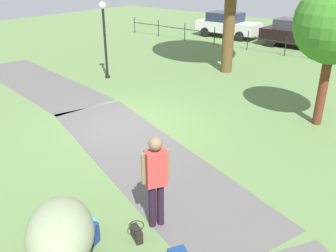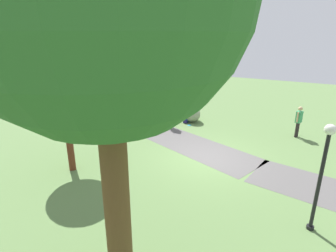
# 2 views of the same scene
# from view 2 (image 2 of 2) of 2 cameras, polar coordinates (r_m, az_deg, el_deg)

# --- Properties ---
(ground_plane) EXTENTS (48.00, 48.00, 0.00)m
(ground_plane) POSITION_cam_2_polar(r_m,az_deg,el_deg) (12.11, 8.35, -6.71)
(ground_plane) COLOR #5E7E47
(footpath_segment_mid) EXTENTS (8.32, 4.72, 0.01)m
(footpath_segment_mid) POSITION_cam_2_polar(r_m,az_deg,el_deg) (13.72, 3.51, -3.37)
(footpath_segment_mid) COLOR #5B5756
(footpath_segment_mid) RESTS_ON ground
(footpath_segment_far) EXTENTS (8.05, 6.12, 0.01)m
(footpath_segment_far) POSITION_cam_2_polar(r_m,az_deg,el_deg) (20.19, -10.87, 3.62)
(footpath_segment_far) COLOR #5B5756
(footpath_segment_far) RESTS_ON ground
(young_tree_near_path) EXTENTS (2.22, 2.22, 4.09)m
(young_tree_near_path) POSITION_cam_2_polar(r_m,az_deg,el_deg) (10.72, -21.14, 5.59)
(young_tree_near_path) COLOR brown
(young_tree_near_path) RESTS_ON ground
(lamp_post) EXTENTS (0.28, 0.28, 3.10)m
(lamp_post) POSITION_cam_2_polar(r_m,az_deg,el_deg) (8.08, 29.85, -7.50)
(lamp_post) COLOR black
(lamp_post) RESTS_ON ground
(lawn_boulder) EXTENTS (1.90, 1.82, 0.95)m
(lawn_boulder) POSITION_cam_2_polar(r_m,az_deg,el_deg) (16.93, 4.78, 2.63)
(lawn_boulder) COLOR gray
(lawn_boulder) RESTS_ON ground
(woman_with_handbag) EXTENTS (0.39, 0.46, 1.82)m
(woman_with_handbag) POSITION_cam_2_polar(r_m,az_deg,el_deg) (15.71, 0.11, 3.66)
(woman_with_handbag) COLOR black
(woman_with_handbag) RESTS_ON ground
(man_near_boulder) EXTENTS (0.33, 0.50, 1.65)m
(man_near_boulder) POSITION_cam_2_polar(r_m,az_deg,el_deg) (15.64, 25.89, 1.22)
(man_near_boulder) COLOR black
(man_near_boulder) RESTS_ON ground
(handbag_on_grass) EXTENTS (0.36, 0.36, 0.31)m
(handbag_on_grass) POSITION_cam_2_polar(r_m,az_deg,el_deg) (16.41, 1.04, 0.93)
(handbag_on_grass) COLOR black
(handbag_on_grass) RESTS_ON ground
(backpack_by_boulder) EXTENTS (0.32, 0.31, 0.40)m
(backpack_by_boulder) POSITION_cam_2_polar(r_m,az_deg,el_deg) (16.61, 3.74, 1.31)
(backpack_by_boulder) COLOR navy
(backpack_by_boulder) RESTS_ON ground
(spare_backpack_on_lawn) EXTENTS (0.34, 0.34, 0.40)m
(spare_backpack_on_lawn) POSITION_cam_2_polar(r_m,az_deg,el_deg) (16.95, -1.76, 1.71)
(spare_backpack_on_lawn) COLOR navy
(spare_backpack_on_lawn) RESTS_ON ground
(frisbee_on_grass) EXTENTS (0.23, 0.23, 0.02)m
(frisbee_on_grass) POSITION_cam_2_polar(r_m,az_deg,el_deg) (16.21, 4.54, 0.17)
(frisbee_on_grass) COLOR #36ACD5
(frisbee_on_grass) RESTS_ON ground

